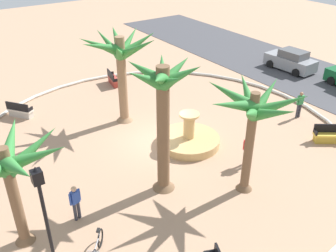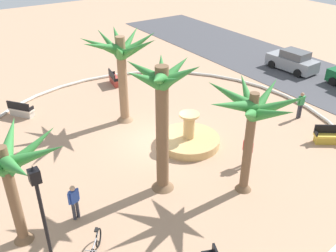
{
  "view_description": "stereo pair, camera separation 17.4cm",
  "coord_description": "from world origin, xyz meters",
  "px_view_note": "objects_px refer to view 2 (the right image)",
  "views": [
    {
      "loc": [
        14.72,
        -9.53,
        10.79
      ],
      "look_at": [
        0.36,
        0.34,
        1.0
      ],
      "focal_mm": 39.87,
      "sensor_mm": 36.0,
      "label": 1
    },
    {
      "loc": [
        14.82,
        -9.39,
        10.79
      ],
      "look_at": [
        0.36,
        0.34,
        1.0
      ],
      "focal_mm": 39.87,
      "sensor_mm": 36.0,
      "label": 2
    }
  ],
  "objects_px": {
    "person_cyclist_helmet": "(74,201)",
    "person_cyclist_photo": "(301,104)",
    "palm_tree_far_side": "(7,166)",
    "bench_east": "(329,137)",
    "parked_car_leftmost": "(292,61)",
    "bench_southwest": "(115,80)",
    "fountain": "(189,140)",
    "palm_tree_by_curb": "(121,56)",
    "bicycle_red_frame": "(95,247)",
    "palm_tree_near_fountain": "(252,113)",
    "palm_tree_mid_plaza": "(162,104)",
    "person_pedestrian_stroll": "(248,150)",
    "bench_north": "(21,111)",
    "lamppost": "(43,215)"
  },
  "relations": [
    {
      "from": "person_cyclist_helmet",
      "to": "person_cyclist_photo",
      "type": "height_order",
      "value": "person_cyclist_photo"
    },
    {
      "from": "palm_tree_far_side",
      "to": "bench_east",
      "type": "bearing_deg",
      "value": 82.39
    },
    {
      "from": "parked_car_leftmost",
      "to": "bench_southwest",
      "type": "bearing_deg",
      "value": -112.27
    },
    {
      "from": "palm_tree_far_side",
      "to": "fountain",
      "type": "bearing_deg",
      "value": 102.17
    },
    {
      "from": "palm_tree_by_curb",
      "to": "bicycle_red_frame",
      "type": "relative_size",
      "value": 3.91
    },
    {
      "from": "person_cyclist_helmet",
      "to": "palm_tree_near_fountain",
      "type": "bearing_deg",
      "value": 70.61
    },
    {
      "from": "palm_tree_far_side",
      "to": "person_cyclist_photo",
      "type": "bearing_deg",
      "value": 92.35
    },
    {
      "from": "palm_tree_mid_plaza",
      "to": "bench_southwest",
      "type": "bearing_deg",
      "value": 163.14
    },
    {
      "from": "person_cyclist_photo",
      "to": "bench_southwest",
      "type": "bearing_deg",
      "value": -147.88
    },
    {
      "from": "person_pedestrian_stroll",
      "to": "parked_car_leftmost",
      "type": "relative_size",
      "value": 0.39
    },
    {
      "from": "palm_tree_by_curb",
      "to": "bench_north",
      "type": "distance_m",
      "value": 7.46
    },
    {
      "from": "fountain",
      "to": "palm_tree_far_side",
      "type": "height_order",
      "value": "palm_tree_far_side"
    },
    {
      "from": "person_pedestrian_stroll",
      "to": "parked_car_leftmost",
      "type": "distance_m",
      "value": 14.49
    },
    {
      "from": "palm_tree_mid_plaza",
      "to": "bicycle_red_frame",
      "type": "relative_size",
      "value": 4.4
    },
    {
      "from": "lamppost",
      "to": "parked_car_leftmost",
      "type": "height_order",
      "value": "lamppost"
    },
    {
      "from": "palm_tree_by_curb",
      "to": "bench_north",
      "type": "bearing_deg",
      "value": -128.73
    },
    {
      "from": "lamppost",
      "to": "fountain",
      "type": "bearing_deg",
      "value": 115.03
    },
    {
      "from": "fountain",
      "to": "palm_tree_near_fountain",
      "type": "height_order",
      "value": "palm_tree_near_fountain"
    },
    {
      "from": "person_cyclist_helmet",
      "to": "person_pedestrian_stroll",
      "type": "distance_m",
      "value": 8.48
    },
    {
      "from": "lamppost",
      "to": "parked_car_leftmost",
      "type": "bearing_deg",
      "value": 110.83
    },
    {
      "from": "palm_tree_near_fountain",
      "to": "person_pedestrian_stroll",
      "type": "bearing_deg",
      "value": 131.78
    },
    {
      "from": "palm_tree_far_side",
      "to": "lamppost",
      "type": "height_order",
      "value": "lamppost"
    },
    {
      "from": "palm_tree_by_curb",
      "to": "person_cyclist_photo",
      "type": "xyz_separation_m",
      "value": [
        5.71,
        8.96,
        -3.09
      ]
    },
    {
      "from": "palm_tree_far_side",
      "to": "bench_southwest",
      "type": "xyz_separation_m",
      "value": [
        -11.75,
        9.76,
        -3.08
      ]
    },
    {
      "from": "palm_tree_near_fountain",
      "to": "lamppost",
      "type": "xyz_separation_m",
      "value": [
        -0.32,
        -8.61,
        -1.25
      ]
    },
    {
      "from": "palm_tree_mid_plaza",
      "to": "palm_tree_by_curb",
      "type": "bearing_deg",
      "value": 166.19
    },
    {
      "from": "person_cyclist_helmet",
      "to": "person_cyclist_photo",
      "type": "relative_size",
      "value": 0.96
    },
    {
      "from": "lamppost",
      "to": "person_pedestrian_stroll",
      "type": "bearing_deg",
      "value": 95.5
    },
    {
      "from": "bench_southwest",
      "to": "person_cyclist_helmet",
      "type": "bearing_deg",
      "value": -33.15
    },
    {
      "from": "bench_east",
      "to": "bench_southwest",
      "type": "height_order",
      "value": "same"
    },
    {
      "from": "palm_tree_far_side",
      "to": "bench_north",
      "type": "height_order",
      "value": "palm_tree_far_side"
    },
    {
      "from": "palm_tree_far_side",
      "to": "lamppost",
      "type": "distance_m",
      "value": 2.31
    },
    {
      "from": "palm_tree_near_fountain",
      "to": "palm_tree_far_side",
      "type": "distance_m",
      "value": 9.37
    },
    {
      "from": "bench_north",
      "to": "parked_car_leftmost",
      "type": "relative_size",
      "value": 0.39
    },
    {
      "from": "person_cyclist_helmet",
      "to": "parked_car_leftmost",
      "type": "height_order",
      "value": "parked_car_leftmost"
    },
    {
      "from": "palm_tree_mid_plaza",
      "to": "person_pedestrian_stroll",
      "type": "bearing_deg",
      "value": 79.22
    },
    {
      "from": "bench_east",
      "to": "bench_southwest",
      "type": "xyz_separation_m",
      "value": [
        -13.86,
        -5.97,
        0.0
      ]
    },
    {
      "from": "bicycle_red_frame",
      "to": "person_cyclist_helmet",
      "type": "height_order",
      "value": "person_cyclist_helmet"
    },
    {
      "from": "bench_north",
      "to": "bench_southwest",
      "type": "relative_size",
      "value": 0.95
    },
    {
      "from": "person_cyclist_helmet",
      "to": "person_cyclist_photo",
      "type": "bearing_deg",
      "value": 92.68
    },
    {
      "from": "bench_east",
      "to": "lamppost",
      "type": "relative_size",
      "value": 0.35
    },
    {
      "from": "palm_tree_near_fountain",
      "to": "bench_southwest",
      "type": "distance_m",
      "value": 14.66
    },
    {
      "from": "palm_tree_near_fountain",
      "to": "bench_east",
      "type": "height_order",
      "value": "palm_tree_near_fountain"
    },
    {
      "from": "person_cyclist_photo",
      "to": "person_cyclist_helmet",
      "type": "bearing_deg",
      "value": -87.32
    },
    {
      "from": "bench_southwest",
      "to": "palm_tree_near_fountain",
      "type": "bearing_deg",
      "value": -2.89
    },
    {
      "from": "palm_tree_mid_plaza",
      "to": "bicycle_red_frame",
      "type": "bearing_deg",
      "value": -65.54
    },
    {
      "from": "palm_tree_mid_plaza",
      "to": "person_cyclist_photo",
      "type": "distance_m",
      "value": 11.16
    },
    {
      "from": "palm_tree_near_fountain",
      "to": "person_cyclist_photo",
      "type": "height_order",
      "value": "palm_tree_near_fountain"
    },
    {
      "from": "palm_tree_mid_plaza",
      "to": "person_pedestrian_stroll",
      "type": "distance_m",
      "value": 5.58
    },
    {
      "from": "bench_southwest",
      "to": "palm_tree_far_side",
      "type": "bearing_deg",
      "value": -39.69
    }
  ]
}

